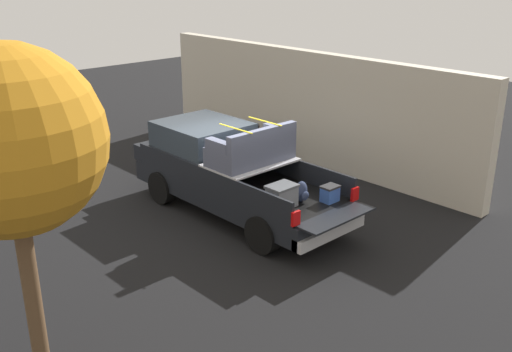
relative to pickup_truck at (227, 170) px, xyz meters
name	(u,v)px	position (x,y,z in m)	size (l,w,h in m)	color
ground_plane	(238,214)	(-0.38, 0.00, -0.98)	(40.00, 40.00, 0.00)	black
pickup_truck	(227,170)	(0.00, 0.00, 0.00)	(6.05, 2.06, 2.23)	black
building_facade	(305,106)	(1.32, -4.07, 0.60)	(11.33, 0.36, 3.17)	beige
tree_background	(9,142)	(-2.78, 5.74, 2.49)	(2.38, 2.38, 4.68)	brown
trash_can	(249,140)	(2.57, -3.06, -0.49)	(0.60, 0.60, 0.98)	#2D2D33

